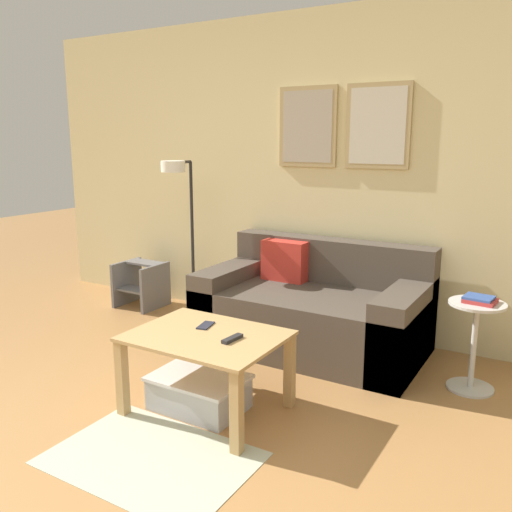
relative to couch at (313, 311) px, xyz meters
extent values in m
cube|color=beige|center=(-0.27, 0.49, 0.99)|extent=(5.60, 0.06, 2.55)
cube|color=tan|center=(-0.28, 0.44, 1.37)|extent=(0.50, 0.02, 0.63)
cube|color=#ADA38E|center=(-0.28, 0.43, 1.37)|extent=(0.43, 0.01, 0.56)
cube|color=tan|center=(0.29, 0.44, 1.37)|extent=(0.50, 0.02, 0.63)
cube|color=beige|center=(0.29, 0.43, 1.37)|extent=(0.43, 0.01, 0.56)
cube|color=#B2B79E|center=(-0.06, -1.77, -0.28)|extent=(1.01, 0.70, 0.01)
cube|color=#4C4238|center=(0.01, -0.04, -0.06)|extent=(1.64, 0.91, 0.45)
cube|color=#4C4238|center=(0.01, 0.32, 0.33)|extent=(1.64, 0.20, 0.34)
cube|color=#4C4238|center=(-0.70, -0.04, 0.00)|extent=(0.24, 0.91, 0.57)
cube|color=#4C4238|center=(0.71, -0.04, 0.00)|extent=(0.24, 0.91, 0.57)
cube|color=red|center=(-0.32, 0.15, 0.32)|extent=(0.36, 0.14, 0.32)
cube|color=tan|center=(-0.11, -1.22, 0.17)|extent=(0.86, 0.65, 0.02)
cube|color=tan|center=(-0.50, -1.51, -0.06)|extent=(0.06, 0.06, 0.45)
cube|color=tan|center=(0.28, -1.51, -0.06)|extent=(0.06, 0.06, 0.45)
cube|color=tan|center=(-0.50, -0.93, -0.06)|extent=(0.06, 0.06, 0.45)
cube|color=tan|center=(0.28, -0.93, -0.06)|extent=(0.06, 0.06, 0.45)
cube|color=#B2B2B7|center=(-0.16, -1.23, -0.20)|extent=(0.53, 0.36, 0.18)
cube|color=silver|center=(-0.16, -1.23, -0.09)|extent=(0.55, 0.38, 0.02)
cylinder|color=black|center=(-1.23, 0.13, -0.28)|extent=(0.24, 0.24, 0.02)
cylinder|color=black|center=(-1.23, 0.13, 0.41)|extent=(0.03, 0.03, 1.35)
cylinder|color=black|center=(-1.23, 0.02, 1.09)|extent=(0.02, 0.23, 0.02)
cylinder|color=white|center=(-1.23, -0.10, 1.06)|extent=(0.20, 0.20, 0.09)
cylinder|color=silver|center=(1.17, -0.13, -0.28)|extent=(0.29, 0.29, 0.01)
cylinder|color=silver|center=(1.17, -0.13, 0.00)|extent=(0.04, 0.04, 0.54)
cylinder|color=silver|center=(1.17, -0.13, 0.28)|extent=(0.34, 0.34, 0.02)
cube|color=#B73333|center=(1.19, -0.13, 0.30)|extent=(0.20, 0.18, 0.02)
cube|color=#335199|center=(1.18, -0.13, 0.32)|extent=(0.18, 0.17, 0.02)
cube|color=#232328|center=(0.07, -1.22, 0.19)|extent=(0.05, 0.15, 0.02)
cube|color=#1E2338|center=(-0.19, -1.10, 0.19)|extent=(0.09, 0.15, 0.01)
cube|color=slate|center=(-2.02, 0.11, -0.08)|extent=(0.03, 0.40, 0.42)
cube|color=slate|center=(-1.66, 0.11, -0.08)|extent=(0.03, 0.40, 0.42)
cube|color=slate|center=(-1.84, 0.04, -0.11)|extent=(0.33, 0.18, 0.02)
cube|color=slate|center=(-1.84, 0.18, 0.12)|extent=(0.33, 0.18, 0.02)
camera|label=1|loc=(1.64, -3.59, 1.28)|focal=38.00mm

